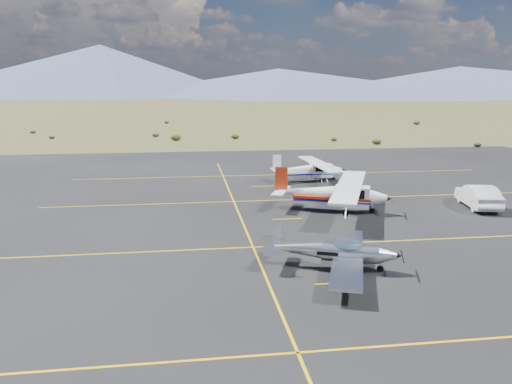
# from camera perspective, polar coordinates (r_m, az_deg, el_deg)

# --- Properties ---
(ground) EXTENTS (1600.00, 1600.00, 0.00)m
(ground) POSITION_cam_1_polar(r_m,az_deg,el_deg) (26.69, 13.23, -6.96)
(ground) COLOR #383D1C
(ground) RESTS_ON ground
(apron) EXTENTS (72.00, 72.00, 0.02)m
(apron) POSITION_cam_1_polar(r_m,az_deg,el_deg) (33.02, 8.89, -3.11)
(apron) COLOR black
(apron) RESTS_ON ground
(aircraft_low_wing) EXTENTS (6.23, 8.41, 1.85)m
(aircraft_low_wing) POSITION_cam_1_polar(r_m,az_deg,el_deg) (24.00, 8.97, -6.72)
(aircraft_low_wing) COLOR silver
(aircraft_low_wing) RESTS_ON apron
(aircraft_cessna) EXTENTS (8.39, 11.36, 2.96)m
(aircraft_cessna) POSITION_cam_1_polar(r_m,az_deg,el_deg) (34.82, 8.69, -0.09)
(aircraft_cessna) COLOR white
(aircraft_cessna) RESTS_ON apron
(aircraft_plain) EXTENTS (5.89, 9.84, 2.49)m
(aircraft_plain) POSITION_cam_1_polar(r_m,az_deg,el_deg) (45.81, 6.09, 2.61)
(aircraft_plain) COLOR white
(aircraft_plain) RESTS_ON apron
(sedan) EXTENTS (2.76, 5.32, 1.67)m
(sedan) POSITION_cam_1_polar(r_m,az_deg,el_deg) (39.00, 24.05, -0.42)
(sedan) COLOR silver
(sedan) RESTS_ON apron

